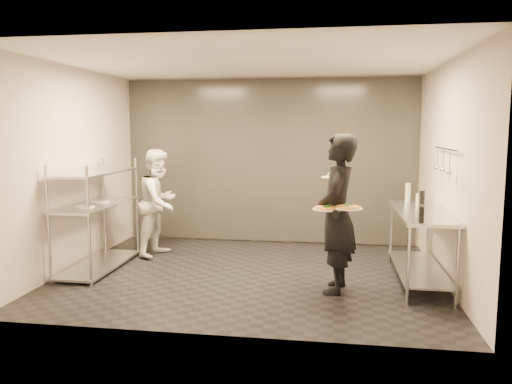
# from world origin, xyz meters

# --- Properties ---
(room_shell) EXTENTS (5.00, 4.00, 2.80)m
(room_shell) POSITION_xyz_m (0.00, 1.18, 1.40)
(room_shell) COLOR black
(room_shell) RESTS_ON ground
(pass_rack) EXTENTS (0.60, 1.60, 1.50)m
(pass_rack) POSITION_xyz_m (-2.15, -0.00, 0.77)
(pass_rack) COLOR #AFB2B6
(pass_rack) RESTS_ON ground
(prep_counter) EXTENTS (0.60, 1.80, 0.92)m
(prep_counter) POSITION_xyz_m (2.18, 0.00, 0.63)
(prep_counter) COLOR #AFB2B6
(prep_counter) RESTS_ON ground
(utensil_rail) EXTENTS (0.07, 1.20, 0.31)m
(utensil_rail) POSITION_xyz_m (2.43, -0.00, 1.55)
(utensil_rail) COLOR #AFB2B6
(utensil_rail) RESTS_ON room_shell
(waiter) EXTENTS (0.53, 0.74, 1.89)m
(waiter) POSITION_xyz_m (1.13, -0.51, 0.94)
(waiter) COLOR black
(waiter) RESTS_ON ground
(chef) EXTENTS (0.77, 0.91, 1.63)m
(chef) POSITION_xyz_m (-1.55, 0.84, 0.82)
(chef) COLOR silver
(chef) RESTS_ON ground
(pizza_plate_near) EXTENTS (0.34, 0.34, 0.05)m
(pizza_plate_near) POSITION_xyz_m (1.02, -0.70, 1.04)
(pizza_plate_near) COLOR white
(pizza_plate_near) RESTS_ON waiter
(pizza_plate_far) EXTENTS (0.32, 0.32, 0.05)m
(pizza_plate_far) POSITION_xyz_m (1.26, -0.72, 1.06)
(pizza_plate_far) COLOR white
(pizza_plate_far) RESTS_ON waiter
(salad_plate) EXTENTS (0.27, 0.27, 0.07)m
(salad_plate) POSITION_xyz_m (1.07, -0.20, 1.37)
(salad_plate) COLOR white
(salad_plate) RESTS_ON waiter
(pos_monitor) EXTENTS (0.08, 0.25, 0.18)m
(pos_monitor) POSITION_xyz_m (2.06, -0.72, 1.01)
(pos_monitor) COLOR black
(pos_monitor) RESTS_ON prep_counter
(bottle_green) EXTENTS (0.07, 0.07, 0.27)m
(bottle_green) POSITION_xyz_m (2.13, 0.80, 1.05)
(bottle_green) COLOR #98A597
(bottle_green) RESTS_ON prep_counter
(bottle_clear) EXTENTS (0.05, 0.05, 0.17)m
(bottle_clear) POSITION_xyz_m (2.20, 0.38, 1.01)
(bottle_clear) COLOR #98A597
(bottle_clear) RESTS_ON prep_counter
(bottle_dark) EXTENTS (0.07, 0.07, 0.23)m
(bottle_dark) POSITION_xyz_m (2.22, 0.21, 1.03)
(bottle_dark) COLOR black
(bottle_dark) RESTS_ON prep_counter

